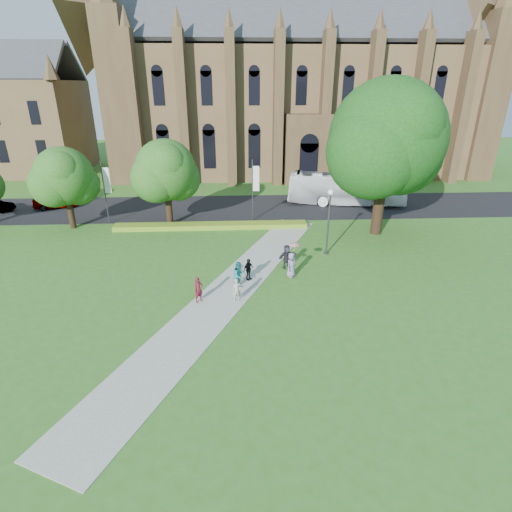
{
  "coord_description": "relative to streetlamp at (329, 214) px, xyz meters",
  "views": [
    {
      "loc": [
        0.34,
        -22.55,
        12.47
      ],
      "look_at": [
        1.68,
        2.62,
        1.6
      ],
      "focal_mm": 28.0,
      "sensor_mm": 36.0,
      "label": 1
    }
  ],
  "objects": [
    {
      "name": "streetlamp",
      "position": [
        0.0,
        0.0,
        0.0
      ],
      "size": [
        0.44,
        0.44,
        5.24
      ],
      "color": "#38383D",
      "rests_on": "ground"
    },
    {
      "name": "street_tree_1",
      "position": [
        -13.5,
        8.0,
        1.93
      ],
      "size": [
        5.6,
        5.6,
        8.05
      ],
      "color": "#332114",
      "rests_on": "ground"
    },
    {
      "name": "pedestrian_3",
      "position": [
        -6.37,
        -4.35,
        -2.48
      ],
      "size": [
        0.92,
        0.9,
        1.55
      ],
      "primitive_type": "imported",
      "rotation": [
        0.0,
        0.0,
        0.76
      ],
      "color": "black",
      "rests_on": "footpath"
    },
    {
      "name": "pedestrian_1",
      "position": [
        -7.03,
        -5.57,
        -2.31
      ],
      "size": [
        1.16,
        1.15,
        1.89
      ],
      "primitive_type": "imported",
      "rotation": [
        0.0,
        0.0,
        0.77
      ],
      "color": "#197881",
      "rests_on": "footpath"
    },
    {
      "name": "tour_coach",
      "position": [
        5.15,
        14.07,
        -1.49
      ],
      "size": [
        13.18,
        5.24,
        3.58
      ],
      "primitive_type": "imported",
      "rotation": [
        0.0,
        0.0,
        1.39
      ],
      "color": "silver",
      "rests_on": "road"
    },
    {
      "name": "pedestrian_4",
      "position": [
        -3.37,
        -4.02,
        -2.36
      ],
      "size": [
        1.01,
        1.03,
        1.79
      ],
      "primitive_type": "imported",
      "rotation": [
        0.0,
        0.0,
        0.83
      ],
      "color": "gray",
      "rests_on": "footpath"
    },
    {
      "name": "street_tree_0",
      "position": [
        -22.5,
        7.5,
        1.58
      ],
      "size": [
        5.2,
        5.2,
        7.5
      ],
      "color": "#332114",
      "rests_on": "ground"
    },
    {
      "name": "building_west",
      "position": [
        -41.5,
        35.5,
        5.91
      ],
      "size": [
        22.0,
        14.0,
        18.3
      ],
      "color": "brown",
      "rests_on": "ground"
    },
    {
      "name": "pedestrian_2",
      "position": [
        -6.96,
        -4.97,
        -2.5
      ],
      "size": [
        1.13,
        0.97,
        1.52
      ],
      "primitive_type": "imported",
      "rotation": [
        0.0,
        0.0,
        0.51
      ],
      "color": "white",
      "rests_on": "footpath"
    },
    {
      "name": "pedestrian_6",
      "position": [
        -7.2,
        -7.29,
        -2.49
      ],
      "size": [
        0.64,
        0.5,
        1.53
      ],
      "primitive_type": "imported",
      "rotation": [
        0.0,
        0.0,
        0.28
      ],
      "color": "#A59B89",
      "rests_on": "footpath"
    },
    {
      "name": "large_tree",
      "position": [
        5.5,
        4.5,
        5.07
      ],
      "size": [
        9.6,
        9.6,
        13.2
      ],
      "color": "#332114",
      "rests_on": "ground"
    },
    {
      "name": "pedestrian_0",
      "position": [
        -9.55,
        -7.21,
        -2.43
      ],
      "size": [
        0.71,
        0.68,
        1.64
      ],
      "primitive_type": "imported",
      "rotation": [
        0.0,
        0.0,
        0.68
      ],
      "color": "maroon",
      "rests_on": "footpath"
    },
    {
      "name": "parasol",
      "position": [
        -3.19,
        -3.92,
        -1.16
      ],
      "size": [
        0.86,
        0.86,
        0.61
      ],
      "primitive_type": "imported",
      "rotation": [
        0.0,
        0.0,
        -0.27
      ],
      "color": "#E3A0B5",
      "rests_on": "pedestrian_4"
    },
    {
      "name": "cathedral",
      "position": [
        2.5,
        33.23,
        9.69
      ],
      "size": [
        52.6,
        18.25,
        28.0
      ],
      "color": "brown",
      "rests_on": "ground"
    },
    {
      "name": "ground",
      "position": [
        -7.5,
        -6.5,
        -3.3
      ],
      "size": [
        160.0,
        160.0,
        0.0
      ],
      "primitive_type": "plane",
      "color": "#33681F",
      "rests_on": "ground"
    },
    {
      "name": "footpath",
      "position": [
        -7.5,
        -5.5,
        -3.28
      ],
      "size": [
        15.58,
        28.54,
        0.04
      ],
      "primitive_type": "cube",
      "rotation": [
        0.0,
        0.0,
        -0.44
      ],
      "color": "#B2B2A8",
      "rests_on": "ground"
    },
    {
      "name": "banner_pole_1",
      "position": [
        -19.39,
        8.7,
        0.09
      ],
      "size": [
        0.7,
        0.1,
        6.0
      ],
      "color": "#38383D",
      "rests_on": "ground"
    },
    {
      "name": "car_0",
      "position": [
        -26.74,
        14.29,
        -2.51
      ],
      "size": [
        4.79,
        2.94,
        1.52
      ],
      "primitive_type": "imported",
      "rotation": [
        0.0,
        0.0,
        1.84
      ],
      "color": "gray",
      "rests_on": "road"
    },
    {
      "name": "flower_hedge",
      "position": [
        -9.5,
        6.7,
        -3.07
      ],
      "size": [
        18.0,
        1.4,
        0.45
      ],
      "primitive_type": "cube",
      "color": "#A0AC22",
      "rests_on": "ground"
    },
    {
      "name": "banner_pole_0",
      "position": [
        -5.39,
        8.7,
        0.09
      ],
      "size": [
        0.7,
        0.1,
        6.0
      ],
      "color": "#38383D",
      "rests_on": "ground"
    },
    {
      "name": "road",
      "position": [
        -7.5,
        13.5,
        -3.29
      ],
      "size": [
        160.0,
        10.0,
        0.02
      ],
      "primitive_type": "cube",
      "color": "black",
      "rests_on": "ground"
    },
    {
      "name": "pedestrian_5",
      "position": [
        -3.5,
        -2.5,
        -2.38
      ],
      "size": [
        1.67,
        1.28,
        1.76
      ],
      "primitive_type": "imported",
      "rotation": [
        0.0,
        0.0,
        0.53
      ],
      "color": "#2D2A33",
      "rests_on": "footpath"
    }
  ]
}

